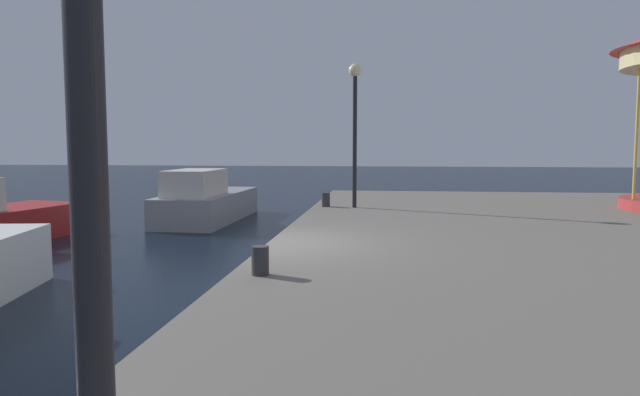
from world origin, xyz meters
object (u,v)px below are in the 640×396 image
(motorboat_grey, at_px, (206,202))
(bollard_center, at_px, (260,261))
(lamp_post_mid_promenade, at_px, (355,109))
(bollard_north, at_px, (326,200))

(motorboat_grey, bearing_deg, bollard_center, -68.59)
(bollard_center, bearing_deg, lamp_post_mid_promenade, 84.98)
(bollard_center, height_order, bollard_north, same)
(lamp_post_mid_promenade, relative_size, bollard_center, 10.10)
(bollard_center, distance_m, bollard_north, 8.91)
(bollard_center, xyz_separation_m, bollard_north, (-0.06, 8.91, 0.00))
(lamp_post_mid_promenade, xyz_separation_m, bollard_north, (-0.84, 0.13, -2.59))
(bollard_north, bearing_deg, motorboat_grey, 151.86)
(lamp_post_mid_promenade, height_order, bollard_north, lamp_post_mid_promenade)
(bollard_center, bearing_deg, bollard_north, 90.42)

